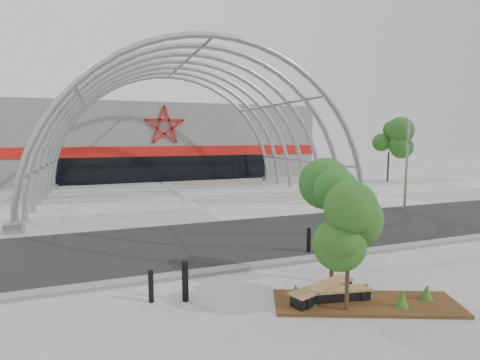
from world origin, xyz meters
TOP-DOWN VIEW (x-y plane):
  - ground at (0.00, 0.00)m, footprint 140.00×140.00m
  - road at (0.00, 3.50)m, footprint 140.00×7.00m
  - forecourt at (0.00, 15.50)m, footprint 60.00×17.00m
  - kerb at (0.00, -0.25)m, footprint 60.00×0.50m
  - arena_building at (0.00, 33.45)m, footprint 34.00×15.24m
  - vault_canopy at (0.00, 15.50)m, footprint 20.80×15.80m
  - planting_bed at (0.68, -4.00)m, footprint 5.20×3.28m
  - signal_pole at (11.60, 5.90)m, footprint 0.29×0.79m
  - street_tree_0 at (-0.07, -4.26)m, footprint 1.47×1.47m
  - street_tree_1 at (0.77, -2.33)m, footprint 1.69×1.69m
  - bench_0 at (-0.26, -3.43)m, footprint 2.27×1.17m
  - bench_1 at (-0.01, -3.66)m, footprint 2.05×0.80m
  - bollard_0 at (-4.78, -1.83)m, footprint 0.15×0.15m
  - bollard_1 at (-3.86, -2.08)m, footprint 0.18×0.18m
  - bollard_2 at (1.67, 0.62)m, footprint 0.16×0.16m
  - bollard_3 at (2.33, -1.06)m, footprint 0.16×0.16m
  - bollard_4 at (3.01, 0.05)m, footprint 0.14×0.14m
  - bg_tree_1 at (21.00, 18.00)m, footprint 2.70×2.70m

SIDE VIEW (x-z plane):
  - ground at x=0.00m, z-range 0.00..0.00m
  - road at x=0.00m, z-range 0.00..0.02m
  - vault_canopy at x=0.00m, z-range -10.16..10.20m
  - forecourt at x=0.00m, z-range 0.00..0.04m
  - kerb at x=0.00m, z-range 0.00..0.12m
  - planting_bed at x=0.68m, z-range -0.14..0.39m
  - bench_1 at x=-0.01m, z-range -0.01..0.42m
  - bench_0 at x=-0.26m, z-range -0.01..0.46m
  - bollard_4 at x=3.01m, z-range 0.00..0.89m
  - bollard_0 at x=-4.78m, z-range 0.00..0.92m
  - bollard_3 at x=2.33m, z-range 0.00..0.99m
  - bollard_2 at x=1.67m, z-range 0.00..0.99m
  - bollard_1 at x=-3.86m, z-range 0.00..1.15m
  - street_tree_0 at x=-0.07m, z-range 0.73..4.07m
  - street_tree_1 at x=0.77m, z-range 0.87..4.88m
  - signal_pole at x=11.60m, z-range 0.13..5.72m
  - arena_building at x=0.00m, z-range -0.01..7.99m
  - bg_tree_1 at x=21.00m, z-range 1.29..7.20m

